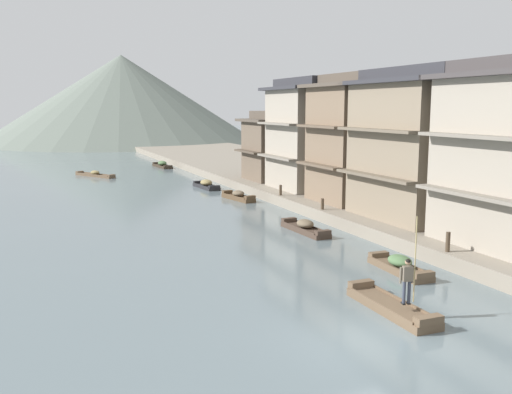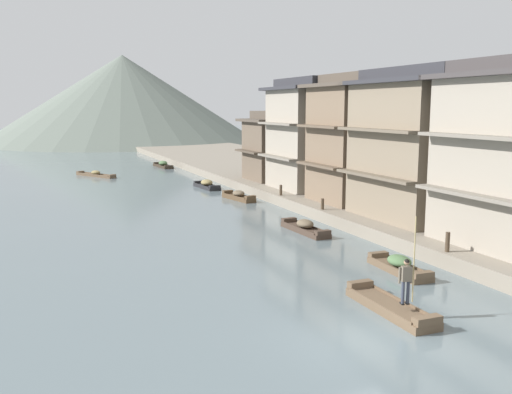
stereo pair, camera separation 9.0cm
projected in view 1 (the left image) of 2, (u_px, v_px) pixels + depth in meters
The scene contains 18 objects.
ground_plane at pixel (369, 340), 17.63m from camera, with size 400.00×400.00×0.00m, color slate.
riverbank_right at pixel (336, 183), 51.18m from camera, with size 18.00×110.00×0.74m, color gray.
boat_foreground_poled at pixel (391, 307), 20.01m from camera, with size 1.15×4.38×0.55m.
boatman_person at pixel (408, 276), 19.06m from camera, with size 0.57×0.32×3.04m.
boat_moored_nearest at pixel (162, 165), 68.21m from camera, with size 1.48×4.94×0.78m.
boat_moored_second at pixel (238, 196), 44.21m from camera, with size 1.61×3.85×0.75m.
boat_moored_third at pixel (400, 266), 24.84m from camera, with size 1.20×3.81×0.76m.
boat_moored_far at pixel (206, 185), 50.54m from camera, with size 1.45×4.02×0.79m.
boat_midriver_drifting at pixel (305, 228), 32.72m from camera, with size 1.19×4.29×0.76m.
boat_midriver_upstream at pixel (95, 175), 59.08m from camera, with size 3.60×5.22×0.64m.
house_waterfront_second at pixel (414, 145), 32.71m from camera, with size 6.06×7.81×8.74m.
house_waterfront_tall at pixel (360, 139), 38.79m from camera, with size 7.02×6.09×8.74m.
house_waterfront_narrow at pixel (306, 135), 44.71m from camera, with size 5.65×6.86×8.74m.
house_waterfront_far at pixel (276, 146), 50.57m from camera, with size 5.98×5.59×6.14m.
mooring_post_dock_near at pixel (448, 242), 25.40m from camera, with size 0.20×0.20×0.90m, color #473828.
mooring_post_dock_mid at pixel (322, 204), 35.94m from camera, with size 0.20×0.20×0.70m, color #473828.
mooring_post_dock_far at pixel (281, 190), 41.70m from camera, with size 0.20×0.20×0.78m, color #473828.
hill_far_west at pixel (122, 99), 116.91m from camera, with size 56.69×56.69×17.87m, color slate.
Camera 1 is at (-9.70, -14.06, 7.21)m, focal length 39.46 mm.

